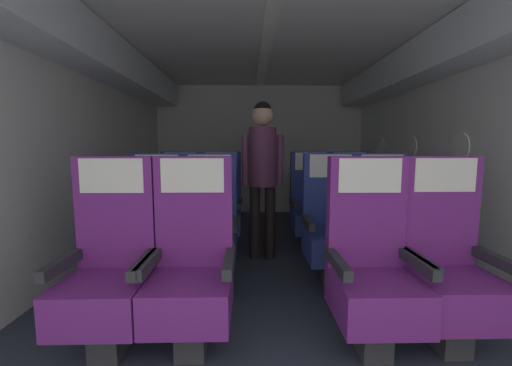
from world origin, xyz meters
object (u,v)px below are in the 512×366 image
object	(u,v)px
seat_a_right_aisle	(449,269)
seat_c_left_window	(180,209)
seat_a_left_aisle	(192,271)
seat_c_right_window	(312,209)
seat_a_left_window	(109,272)
seat_a_right_window	(372,271)
seat_b_left_aisle	(209,230)
seat_c_left_aisle	(221,209)
seat_b_right_aisle	(384,229)
seat_c_right_aisle	(351,209)
seat_b_right_window	(331,229)
seat_b_left_window	(156,230)
flight_attendant	(263,163)

from	to	relation	value
seat_a_right_aisle	seat_c_left_window	bearing A→B (deg)	137.18
seat_a_left_aisle	seat_c_right_window	world-z (taller)	same
seat_a_left_window	seat_a_right_window	size ratio (longest dim) A/B	1.00
seat_b_left_aisle	seat_c_left_aisle	distance (m)	0.93
seat_a_right_aisle	seat_b_right_aisle	bearing A→B (deg)	90.14
seat_a_left_aisle	seat_c_right_aisle	distance (m)	2.35
seat_c_right_window	seat_b_right_window	bearing A→B (deg)	-90.10
seat_b_left_window	seat_c_left_aisle	distance (m)	1.03
seat_a_right_aisle	seat_a_right_window	world-z (taller)	same
seat_c_left_aisle	seat_c_right_window	xyz separation A→B (m)	(1.04, -0.01, 0.00)
seat_c_right_window	seat_a_left_window	bearing A→B (deg)	-129.80
seat_c_left_window	seat_c_left_aisle	world-z (taller)	same
seat_c_left_window	seat_b_left_window	bearing A→B (deg)	-89.93
seat_a_right_aisle	seat_c_right_window	distance (m)	1.86
seat_a_right_aisle	seat_b_right_aisle	distance (m)	0.90
seat_a_right_window	seat_b_right_window	xyz separation A→B (m)	(0.01, 0.93, 0.00)
seat_a_left_window	seat_c_left_window	size ratio (longest dim) A/B	1.00
seat_a_right_aisle	seat_b_left_aisle	world-z (taller)	same
seat_c_right_window	seat_a_left_aisle	bearing A→B (deg)	-120.03
seat_c_right_window	flight_attendant	world-z (taller)	flight_attendant
seat_c_left_window	seat_c_right_window	xyz separation A→B (m)	(1.51, -0.01, 0.00)
seat_a_right_window	seat_c_right_aisle	xyz separation A→B (m)	(0.46, 1.84, 0.00)
seat_a_left_window	seat_a_right_window	distance (m)	1.50
seat_b_left_aisle	seat_b_right_window	distance (m)	1.05
seat_a_left_window	seat_b_left_aisle	xyz separation A→B (m)	(0.45, 0.89, 0.00)
seat_a_left_window	flight_attendant	world-z (taller)	flight_attendant
seat_c_left_window	flight_attendant	bearing A→B (deg)	-17.29
seat_b_left_window	seat_c_left_window	size ratio (longest dim) A/B	1.00
seat_b_left_window	seat_c_right_aisle	size ratio (longest dim) A/B	1.00
seat_b_left_aisle	seat_c_right_window	distance (m)	1.40
seat_a_right_aisle	seat_c_left_window	world-z (taller)	same
seat_b_left_window	seat_c_right_window	xyz separation A→B (m)	(1.51, 0.90, 0.00)
seat_a_left_aisle	seat_a_right_window	size ratio (longest dim) A/B	1.00
seat_a_left_window	seat_b_right_aisle	distance (m)	2.15
seat_c_right_aisle	flight_attendant	size ratio (longest dim) A/B	0.69
seat_a_right_window	seat_b_left_window	bearing A→B (deg)	148.24
seat_a_left_aisle	seat_b_right_aisle	world-z (taller)	same
seat_a_right_window	seat_c_right_window	world-z (taller)	same
seat_a_left_window	seat_c_right_window	bearing A→B (deg)	50.20
seat_a_right_window	seat_c_left_aisle	bearing A→B (deg)	119.24
seat_c_left_window	seat_c_left_aisle	bearing A→B (deg)	0.27
seat_a_right_aisle	seat_b_right_window	distance (m)	1.02
seat_b_right_aisle	seat_c_right_window	distance (m)	1.01
flight_attendant	seat_a_left_window	bearing A→B (deg)	74.41
seat_c_left_window	seat_a_left_aisle	bearing A→B (deg)	-75.58
seat_b_left_window	seat_c_right_aisle	xyz separation A→B (m)	(1.96, 0.91, 0.00)
seat_a_left_aisle	seat_b_right_aisle	distance (m)	1.74
seat_b_left_aisle	flight_attendant	world-z (taller)	flight_attendant
seat_a_left_aisle	seat_b_right_window	distance (m)	1.38
seat_a_left_aisle	seat_c_right_aisle	size ratio (longest dim) A/B	1.00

